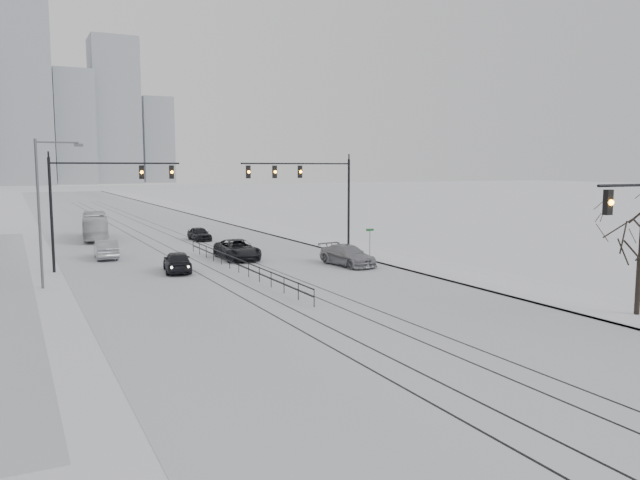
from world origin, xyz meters
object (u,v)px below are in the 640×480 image
(box_truck, at_px, (95,226))
(sedan_sb_outer, at_px, (106,249))
(sedan_sb_inner, at_px, (177,262))
(sedan_nb_right, at_px, (348,256))
(sedan_nb_far, at_px, (199,234))
(sedan_nb_front, at_px, (237,250))

(box_truck, bearing_deg, sedan_sb_outer, 92.65)
(sedan_sb_inner, distance_m, sedan_sb_outer, 9.72)
(sedan_nb_right, distance_m, sedan_nb_far, 21.36)
(sedan_nb_front, bearing_deg, sedan_sb_outer, 152.89)
(sedan_nb_front, height_order, box_truck, box_truck)
(sedan_sb_outer, distance_m, box_truck, 14.41)
(sedan_nb_front, height_order, sedan_nb_far, sedan_nb_front)
(sedan_nb_front, relative_size, sedan_nb_far, 1.43)
(sedan_sb_outer, relative_size, box_truck, 0.48)
(sedan_nb_front, xyz_separation_m, sedan_nb_far, (0.79, 13.92, -0.11))
(sedan_nb_right, bearing_deg, sedan_sb_inner, 159.87)
(sedan_sb_inner, relative_size, sedan_nb_far, 1.12)
(box_truck, bearing_deg, sedan_nb_far, 155.28)
(sedan_nb_front, xyz_separation_m, box_truck, (-8.46, 19.43, 0.58))
(sedan_nb_far, bearing_deg, sedan_sb_outer, -141.80)
(sedan_nb_front, bearing_deg, sedan_nb_far, 88.11)
(sedan_sb_inner, bearing_deg, sedan_nb_front, -136.35)
(sedan_sb_outer, relative_size, sedan_nb_front, 0.83)
(sedan_nb_front, bearing_deg, sedan_nb_right, -45.51)
(sedan_nb_right, bearing_deg, sedan_sb_outer, 135.63)
(sedan_nb_right, bearing_deg, box_truck, 112.09)
(sedan_sb_outer, xyz_separation_m, box_truck, (0.87, 14.38, 0.59))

